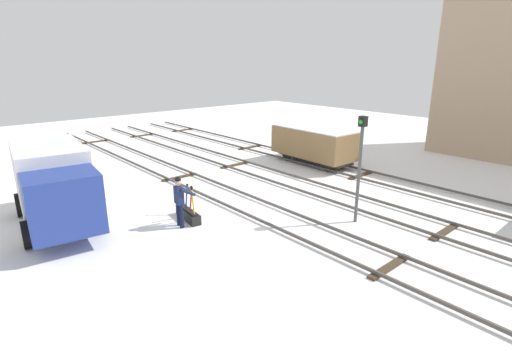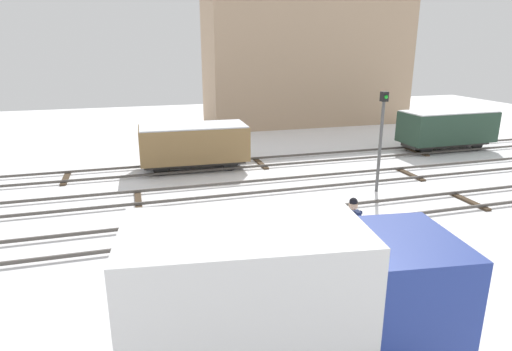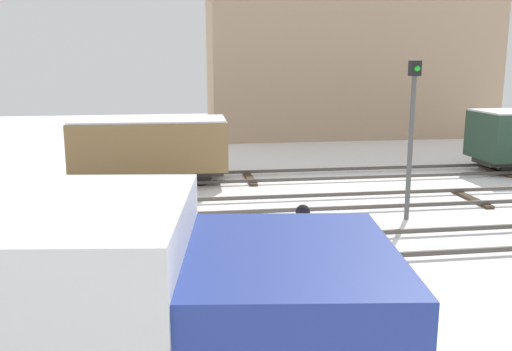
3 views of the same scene
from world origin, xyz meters
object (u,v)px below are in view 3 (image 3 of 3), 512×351
at_px(signal_post, 412,124).
at_px(rail_worker, 302,256).
at_px(freight_car_back_track, 150,146).
at_px(switch_lever_frame, 271,294).
at_px(delivery_truck, 47,346).

bearing_deg(signal_post, rail_worker, -127.44).
xyz_separation_m(signal_post, freight_car_back_track, (-6.45, 5.15, -1.16)).
relative_size(signal_post, freight_car_back_track, 0.80).
height_order(switch_lever_frame, freight_car_back_track, freight_car_back_track).
bearing_deg(signal_post, switch_lever_frame, -133.13).
bearing_deg(delivery_truck, signal_post, 57.89).
distance_m(rail_worker, freight_car_back_track, 10.54).
relative_size(rail_worker, delivery_truck, 0.32).
xyz_separation_m(switch_lever_frame, delivery_truck, (-2.57, -3.77, 1.36)).
height_order(rail_worker, freight_car_back_track, freight_car_back_track).
height_order(switch_lever_frame, delivery_truck, delivery_truck).
bearing_deg(freight_car_back_track, signal_post, -36.74).
bearing_deg(switch_lever_frame, rail_worker, -46.70).
bearing_deg(signal_post, delivery_truck, -129.38).
bearing_deg(rail_worker, delivery_truck, -124.60).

